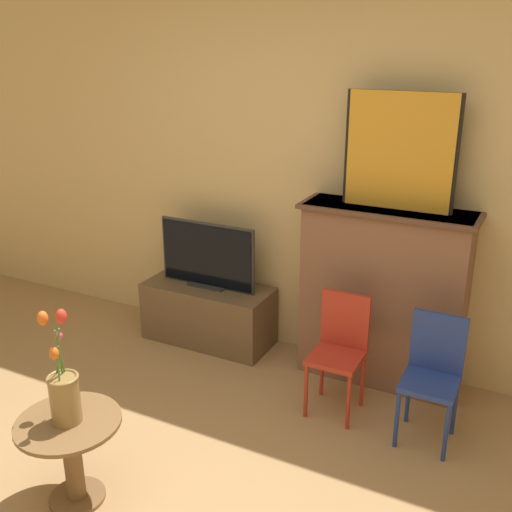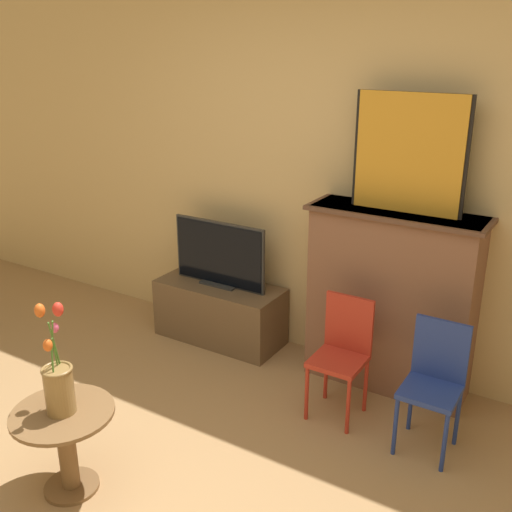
# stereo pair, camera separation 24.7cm
# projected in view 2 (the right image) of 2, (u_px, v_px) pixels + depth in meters

# --- Properties ---
(wall_back) EXTENTS (8.00, 0.06, 2.70)m
(wall_back) POSITION_uv_depth(u_px,v_px,m) (342.00, 168.00, 3.89)
(wall_back) COLOR tan
(wall_back) RESTS_ON ground
(fireplace_mantel) EXTENTS (1.08, 0.36, 1.18)m
(fireplace_mantel) POSITION_uv_depth(u_px,v_px,m) (391.00, 299.00, 3.76)
(fireplace_mantel) COLOR brown
(fireplace_mantel) RESTS_ON ground
(painting) EXTENTS (0.67, 0.03, 0.69)m
(painting) POSITION_uv_depth(u_px,v_px,m) (409.00, 154.00, 3.44)
(painting) COLOR black
(painting) RESTS_ON fireplace_mantel
(tv_stand) EXTENTS (0.95, 0.41, 0.44)m
(tv_stand) POSITION_uv_depth(u_px,v_px,m) (220.00, 312.00, 4.47)
(tv_stand) COLOR brown
(tv_stand) RESTS_ON ground
(tv_monitor) EXTENTS (0.75, 0.12, 0.48)m
(tv_monitor) POSITION_uv_depth(u_px,v_px,m) (219.00, 255.00, 4.32)
(tv_monitor) COLOR #2D2D2D
(tv_monitor) RESTS_ON tv_stand
(chair_red) EXTENTS (0.30, 0.30, 0.73)m
(chair_red) POSITION_uv_depth(u_px,v_px,m) (342.00, 349.00, 3.53)
(chair_red) COLOR #B22D1E
(chair_red) RESTS_ON ground
(chair_blue) EXTENTS (0.30, 0.30, 0.73)m
(chair_blue) POSITION_uv_depth(u_px,v_px,m) (434.00, 378.00, 3.23)
(chair_blue) COLOR navy
(chair_blue) RESTS_ON ground
(side_table) EXTENTS (0.50, 0.50, 0.46)m
(side_table) POSITION_uv_depth(u_px,v_px,m) (66.00, 438.00, 2.93)
(side_table) COLOR brown
(side_table) RESTS_ON ground
(vase_tulips) EXTENTS (0.23, 0.21, 0.52)m
(vase_tulips) POSITION_uv_depth(u_px,v_px,m) (58.00, 382.00, 2.83)
(vase_tulips) COLOR olive
(vase_tulips) RESTS_ON side_table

